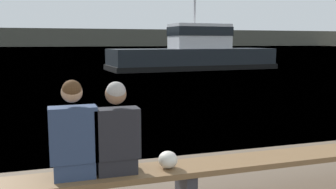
{
  "coord_description": "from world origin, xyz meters",
  "views": [
    {
      "loc": [
        -2.08,
        -0.48,
        1.8
      ],
      "look_at": [
        0.06,
        6.21,
        0.81
      ],
      "focal_mm": 40.0,
      "sensor_mm": 36.0,
      "label": 1
    }
  ],
  "objects": [
    {
      "name": "shopping_bag",
      "position": [
        -0.9,
        3.19,
        0.56
      ],
      "size": [
        0.21,
        0.22,
        0.18
      ],
      "color": "beige",
      "rests_on": "bench_main"
    },
    {
      "name": "far_shoreline",
      "position": [
        0.0,
        154.09,
        3.43
      ],
      "size": [
        600.0,
        12.0,
        6.87
      ],
      "primitive_type": "cube",
      "color": "#4C4C42",
      "rests_on": "ground"
    },
    {
      "name": "tugboat_red",
      "position": [
        7.18,
        22.85,
        0.94
      ],
      "size": [
        11.39,
        4.31,
        6.45
      ],
      "rotation": [
        0.0,
        0.0,
        1.64
      ],
      "color": "black",
      "rests_on": "water_surface"
    },
    {
      "name": "person_right",
      "position": [
        -1.45,
        3.21,
        0.87
      ],
      "size": [
        0.46,
        0.39,
        0.95
      ],
      "color": "black",
      "rests_on": "bench_main"
    },
    {
      "name": "person_left",
      "position": [
        -1.87,
        3.21,
        0.88
      ],
      "size": [
        0.46,
        0.39,
        0.98
      ],
      "color": "navy",
      "rests_on": "bench_main"
    },
    {
      "name": "water_surface",
      "position": [
        0.0,
        124.97,
        0.0
      ],
      "size": [
        240.0,
        240.0,
        0.0
      ],
      "primitive_type": "plane",
      "color": "#426B8E",
      "rests_on": "ground"
    },
    {
      "name": "bench_main",
      "position": [
        -0.69,
        3.21,
        0.38
      ],
      "size": [
        7.58,
        0.48,
        0.46
      ],
      "color": "brown",
      "rests_on": "ground"
    }
  ]
}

